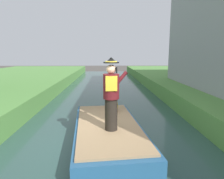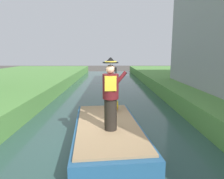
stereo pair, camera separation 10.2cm
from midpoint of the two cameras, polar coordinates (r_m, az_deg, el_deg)
The scene contains 5 objects.
ground_plane at distance 5.86m, azimuth -0.78°, elevation -16.60°, with size 80.00×80.00×0.00m, color #4C4742.
canal_water at distance 5.84m, azimuth -0.78°, elevation -16.16°, with size 6.07×48.00×0.10m, color #2D4C47.
boat at distance 5.84m, azimuth -0.79°, elevation -12.37°, with size 2.21×4.36×0.61m.
person_pirate at distance 4.99m, azimuth 0.22°, elevation -1.44°, with size 0.61×0.42×1.85m.
parrot_plush at distance 6.79m, azimuth 0.74°, elevation -4.20°, with size 0.36×0.34×0.57m.
Camera 2 is at (0.06, -5.23, 2.64)m, focal length 32.04 mm.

